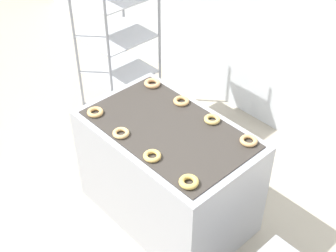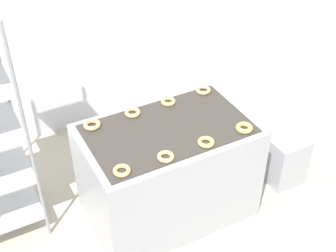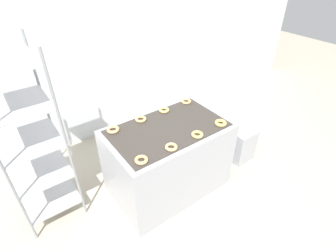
# 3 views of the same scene
# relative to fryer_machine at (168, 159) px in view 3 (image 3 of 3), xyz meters

# --- Properties ---
(ground_plane) EXTENTS (14.00, 14.00, 0.00)m
(ground_plane) POSITION_rel_fryer_machine_xyz_m (-0.00, -0.64, -0.42)
(ground_plane) COLOR #B2A893
(wall_back) EXTENTS (8.00, 0.05, 2.80)m
(wall_back) POSITION_rel_fryer_machine_xyz_m (-0.00, 1.49, 0.98)
(wall_back) COLOR silver
(wall_back) RESTS_ON ground_plane
(fryer_machine) EXTENTS (1.25, 0.78, 0.85)m
(fryer_machine) POSITION_rel_fryer_machine_xyz_m (0.00, 0.00, 0.00)
(fryer_machine) COLOR #A8AAB2
(fryer_machine) RESTS_ON ground_plane
(baking_rack_cart) EXTENTS (0.53, 0.58, 1.79)m
(baking_rack_cart) POSITION_rel_fryer_machine_xyz_m (-1.19, 0.49, 0.49)
(baking_rack_cart) COLOR gray
(baking_rack_cart) RESTS_ON ground_plane
(glaze_bin) EXTENTS (0.31, 0.39, 0.45)m
(glaze_bin) POSITION_rel_fryer_machine_xyz_m (1.06, -0.09, -0.20)
(glaze_bin) COLOR #A8AAB2
(glaze_bin) RESTS_ON ground_plane
(donut_near_left) EXTENTS (0.12, 0.12, 0.03)m
(donut_near_left) POSITION_rel_fryer_machine_xyz_m (-0.47, -0.27, 0.44)
(donut_near_left) COLOR #E6B169
(donut_near_left) RESTS_ON fryer_machine
(donut_near_midleft) EXTENTS (0.11, 0.11, 0.03)m
(donut_near_midleft) POSITION_rel_fryer_machine_xyz_m (-0.17, -0.28, 0.44)
(donut_near_midleft) COLOR #E6B671
(donut_near_midleft) RESTS_ON fryer_machine
(donut_near_midright) EXTENTS (0.12, 0.12, 0.03)m
(donut_near_midright) POSITION_rel_fryer_machine_xyz_m (0.15, -0.28, 0.44)
(donut_near_midright) COLOR #EABE63
(donut_near_midright) RESTS_ON fryer_machine
(donut_near_right) EXTENTS (0.12, 0.12, 0.03)m
(donut_near_right) POSITION_rel_fryer_machine_xyz_m (0.47, -0.27, 0.44)
(donut_near_right) COLOR #DEBA5B
(donut_near_right) RESTS_ON fryer_machine
(donut_far_left) EXTENTS (0.13, 0.13, 0.03)m
(donut_far_left) POSITION_rel_fryer_machine_xyz_m (-0.47, 0.27, 0.44)
(donut_far_left) COLOR #E3A66C
(donut_far_left) RESTS_ON fryer_machine
(donut_far_midleft) EXTENTS (0.12, 0.12, 0.03)m
(donut_far_midleft) POSITION_rel_fryer_machine_xyz_m (-0.15, 0.28, 0.44)
(donut_far_midleft) COLOR #E7AF68
(donut_far_midleft) RESTS_ON fryer_machine
(donut_far_midright) EXTENTS (0.11, 0.11, 0.03)m
(donut_far_midright) POSITION_rel_fryer_machine_xyz_m (0.15, 0.28, 0.44)
(donut_far_midright) COLOR #DFBB67
(donut_far_midright) RESTS_ON fryer_machine
(donut_far_right) EXTENTS (0.12, 0.12, 0.03)m
(donut_far_right) POSITION_rel_fryer_machine_xyz_m (0.47, 0.29, 0.44)
(donut_far_right) COLOR #DFAA69
(donut_far_right) RESTS_ON fryer_machine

